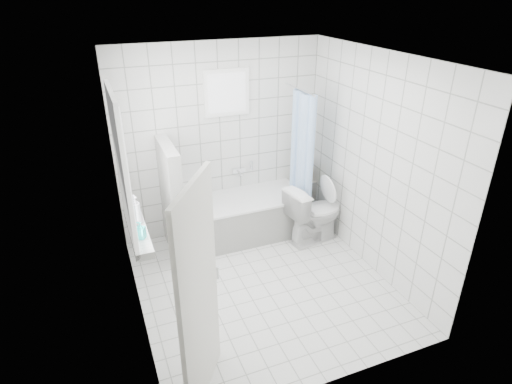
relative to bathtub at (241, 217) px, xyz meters
name	(u,v)px	position (x,y,z in m)	size (l,w,h in m)	color
ground	(263,284)	(-0.14, -1.12, -0.29)	(3.00, 3.00, 0.00)	white
ceiling	(265,58)	(-0.14, -1.12, 2.31)	(3.00, 3.00, 0.00)	white
wall_back	(221,141)	(-0.14, 0.38, 1.01)	(2.80, 0.02, 2.60)	white
wall_front	(340,263)	(-0.14, -2.62, 1.01)	(2.80, 0.02, 2.60)	white
wall_left	(127,209)	(-1.54, -1.12, 1.01)	(0.02, 3.00, 2.60)	white
wall_right	(374,166)	(1.26, -1.12, 1.01)	(0.02, 3.00, 2.60)	white
window_left	(124,167)	(-1.49, -0.82, 1.31)	(0.01, 0.90, 1.40)	white
window_back	(227,93)	(-0.04, 0.33, 1.66)	(0.50, 0.01, 0.50)	white
window_sill	(138,231)	(-1.45, -0.82, 0.57)	(0.18, 1.02, 0.08)	white
door	(199,299)	(-1.17, -2.27, 0.71)	(0.04, 0.80, 2.00)	silver
bathtub	(241,217)	(0.00, 0.00, 0.00)	(1.74, 0.77, 0.58)	white
partition_wall	(172,201)	(-0.94, -0.05, 0.46)	(0.15, 0.85, 1.50)	white
tiled_ledge	(304,197)	(1.11, 0.25, -0.02)	(0.40, 0.24, 0.55)	white
toilet	(315,213)	(0.89, -0.47, 0.12)	(0.46, 0.81, 0.82)	white
curtain_rod	(299,89)	(0.81, -0.02, 1.71)	(0.02, 0.02, 0.80)	silver
shower_curtain	(301,159)	(0.81, -0.16, 0.81)	(0.14, 0.48, 1.78)	#5092EB
tub_faucet	(239,170)	(0.10, 0.33, 0.56)	(0.18, 0.06, 0.06)	silver
sill_bottles	(136,213)	(-1.44, -0.75, 0.75)	(0.16, 0.58, 0.33)	#35F1E5
ledge_bottles	(306,174)	(1.12, 0.23, 0.38)	(0.20, 0.18, 0.28)	gold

